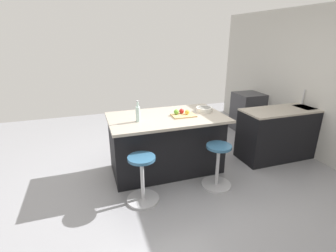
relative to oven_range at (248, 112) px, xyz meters
name	(u,v)px	position (x,y,z in m)	size (l,w,h in m)	color
ground_plane	(172,176)	(2.38, 1.42, -0.44)	(7.64, 7.64, 0.00)	gray
interior_partition_left	(319,85)	(-0.35, 1.42, 0.87)	(0.12, 5.88, 2.62)	beige
sink_cabinet	(293,131)	(0.00, 1.38, 0.02)	(2.06, 0.60, 1.19)	black
oven_range	(248,112)	(0.00, 0.00, 0.00)	(0.60, 0.61, 0.88)	#38383D
kitchen_island	(166,143)	(2.40, 1.18, 0.04)	(1.78, 1.04, 0.95)	black
stool_by_window	(217,167)	(1.84, 1.88, -0.13)	(0.44, 0.44, 0.66)	#B7B7BC
stool_middle	(142,180)	(2.96, 1.88, -0.13)	(0.44, 0.44, 0.66)	#B7B7BC
cutting_board	(184,115)	(2.15, 1.30, 0.52)	(0.36, 0.24, 0.02)	tan
apple_yellow	(187,112)	(2.09, 1.29, 0.57)	(0.07, 0.07, 0.07)	gold
apple_red	(182,111)	(2.15, 1.22, 0.57)	(0.08, 0.08, 0.08)	red
apple_green	(176,112)	(2.25, 1.23, 0.57)	(0.08, 0.08, 0.08)	#609E2D
water_bottle	(138,113)	(2.87, 1.33, 0.63)	(0.06, 0.06, 0.31)	silver
fruit_bowl	(204,109)	(1.74, 1.18, 0.55)	(0.26, 0.26, 0.07)	silver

